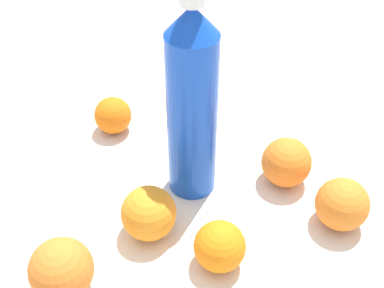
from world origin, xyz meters
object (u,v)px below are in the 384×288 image
Objects in this scene: orange_1 at (113,115)px; orange_3 at (220,246)px; orange_5 at (149,213)px; orange_4 at (61,269)px; orange_0 at (286,162)px; water_bottle at (192,105)px; orange_2 at (342,204)px.

orange_1 is 0.32m from orange_3.
orange_4 is at bearing 31.88° from orange_5.
orange_3 reaches higher than orange_1.
orange_1 is 0.31m from orange_4.
orange_0 is 1.12× the size of orange_3.
water_bottle is 4.68× the size of orange_3.
water_bottle is at bearing -30.86° from orange_2.
orange_5 reaches higher than orange_1.
water_bottle is at bearing -132.57° from orange_5.
orange_3 is at bearing 140.57° from orange_5.
water_bottle is at bearing -7.63° from orange_0.
water_bottle is 0.18m from orange_0.
orange_2 is 0.94× the size of orange_4.
orange_5 is at bearing -6.89° from orange_2.
orange_3 is (-0.12, 0.30, 0.00)m from orange_1.
water_bottle is at bearing -141.13° from orange_4.
water_bottle reaches higher than orange_5.
water_bottle is 0.22m from orange_1.
orange_1 is at bearing -41.78° from orange_2.
water_bottle is 0.19m from orange_3.
orange_2 is (-0.30, 0.26, 0.01)m from orange_1.
orange_5 is (0.26, -0.03, 0.00)m from orange_2.
orange_5 is at bearing -58.28° from water_bottle.
water_bottle is 3.99× the size of orange_4.
orange_2 is at bearing 43.43° from water_bottle.
orange_4 reaches higher than orange_1.
orange_5 is (-0.03, 0.23, 0.01)m from orange_1.
orange_4 reaches higher than orange_5.
water_bottle is at bearing 125.34° from orange_1.
orange_0 is 0.95× the size of orange_4.
orange_3 is at bearing -179.11° from orange_4.
orange_0 reaches higher than orange_2.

